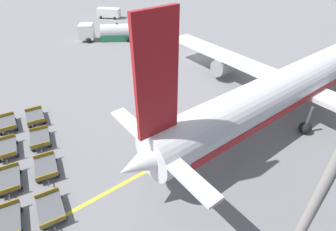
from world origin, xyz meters
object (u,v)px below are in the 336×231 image
service_van (109,13)px  baggage_dolly_row_mid_b_col_c (46,168)px  baggage_dolly_row_mid_a_col_a (7,124)px  baggage_dolly_row_mid_a_col_b (7,149)px  airplane (306,78)px  baggage_dolly_row_mid_b_col_a (35,117)px  baggage_dolly_row_mid_a_col_c (9,181)px  baggage_dolly_row_mid_a_col_d (7,223)px  baggage_dolly_row_mid_b_col_b (40,139)px  fuel_tanker_primary (110,33)px  baggage_dolly_row_mid_b_col_d (51,209)px

service_van → baggage_dolly_row_mid_b_col_c: bearing=-29.7°
baggage_dolly_row_mid_a_col_a → baggage_dolly_row_mid_a_col_b: same height
airplane → baggage_dolly_row_mid_b_col_a: (-13.17, -23.75, -3.13)m
service_van → baggage_dolly_row_mid_a_col_c: bearing=-32.7°
baggage_dolly_row_mid_a_col_c → baggage_dolly_row_mid_b_col_a: bearing=155.6°
service_van → baggage_dolly_row_mid_a_col_b: service_van is taller
baggage_dolly_row_mid_a_col_a → baggage_dolly_row_mid_a_col_d: (11.60, -1.43, 0.00)m
baggage_dolly_row_mid_a_col_b → baggage_dolly_row_mid_b_col_a: 4.63m
baggage_dolly_row_mid_a_col_a → baggage_dolly_row_mid_b_col_b: 4.66m
baggage_dolly_row_mid_a_col_c → baggage_dolly_row_mid_b_col_c: 2.63m
fuel_tanker_primary → baggage_dolly_row_mid_a_col_a: bearing=-46.5°
baggage_dolly_row_mid_a_col_a → baggage_dolly_row_mid_b_col_b: same height
baggage_dolly_row_mid_b_col_d → airplane: bearing=86.8°
baggage_dolly_row_mid_b_col_b → baggage_dolly_row_mid_b_col_d: bearing=-7.5°
airplane → baggage_dolly_row_mid_a_col_d: size_ratio=12.57×
baggage_dolly_row_mid_b_col_b → baggage_dolly_row_mid_b_col_c: size_ratio=1.00×
baggage_dolly_row_mid_b_col_b → baggage_dolly_row_mid_b_col_c: same height
baggage_dolly_row_mid_a_col_b → baggage_dolly_row_mid_b_col_c: (4.17, 2.27, 0.00)m
baggage_dolly_row_mid_b_col_a → baggage_dolly_row_mid_b_col_b: bearing=-5.5°
baggage_dolly_row_mid_a_col_c → baggage_dolly_row_mid_b_col_c: bearing=85.5°
baggage_dolly_row_mid_a_col_c → baggage_dolly_row_mid_a_col_d: same height
baggage_dolly_row_mid_a_col_a → baggage_dolly_row_mid_a_col_d: 11.69m
baggage_dolly_row_mid_b_col_d → baggage_dolly_row_mid_b_col_b: bearing=172.5°
baggage_dolly_row_mid_a_col_d → airplane: bearing=86.0°
service_van → fuel_tanker_primary: bearing=-22.3°
airplane → baggage_dolly_row_mid_b_col_d: (-1.41, -25.16, -3.13)m
fuel_tanker_primary → baggage_dolly_row_mid_a_col_a: 25.71m
baggage_dolly_row_mid_a_col_d → fuel_tanker_primary: bearing=145.6°
baggage_dolly_row_mid_a_col_c → baggage_dolly_row_mid_a_col_a: bearing=173.7°
baggage_dolly_row_mid_b_col_a → baggage_dolly_row_mid_a_col_b: bearing=-40.8°
fuel_tanker_primary → baggage_dolly_row_mid_a_col_b: 28.86m
service_van → airplane: bearing=2.7°
baggage_dolly_row_mid_a_col_b → baggage_dolly_row_mid_b_col_a: bearing=139.2°
baggage_dolly_row_mid_b_col_b → baggage_dolly_row_mid_a_col_a: bearing=-152.4°
baggage_dolly_row_mid_a_col_c → baggage_dolly_row_mid_b_col_d: bearing=24.7°
baggage_dolly_row_mid_a_col_a → baggage_dolly_row_mid_a_col_b: 3.93m
baggage_dolly_row_mid_a_col_b → baggage_dolly_row_mid_b_col_d: bearing=11.1°
baggage_dolly_row_mid_a_col_a → baggage_dolly_row_mid_a_col_c: (7.85, -0.86, 0.00)m
baggage_dolly_row_mid_a_col_a → baggage_dolly_row_mid_b_col_a: size_ratio=1.00×
fuel_tanker_primary → baggage_dolly_row_mid_b_col_a: fuel_tanker_primary is taller
fuel_tanker_primary → baggage_dolly_row_mid_b_col_a: bearing=-41.7°
fuel_tanker_primary → baggage_dolly_row_mid_a_col_c: fuel_tanker_primary is taller
baggage_dolly_row_mid_b_col_c → baggage_dolly_row_mid_b_col_d: (4.09, -0.65, 0.00)m
baggage_dolly_row_mid_b_col_a → baggage_dolly_row_mid_b_col_d: 11.85m
airplane → service_van: bearing=-177.3°
fuel_tanker_primary → baggage_dolly_row_mid_b_col_a: size_ratio=2.74×
service_van → baggage_dolly_row_mid_b_col_a: (31.59, -21.67, -0.64)m
fuel_tanker_primary → baggage_dolly_row_mid_a_col_d: 35.52m
baggage_dolly_row_mid_a_col_a → airplane: bearing=62.7°
baggage_dolly_row_mid_b_col_d → baggage_dolly_row_mid_a_col_b: bearing=-168.9°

